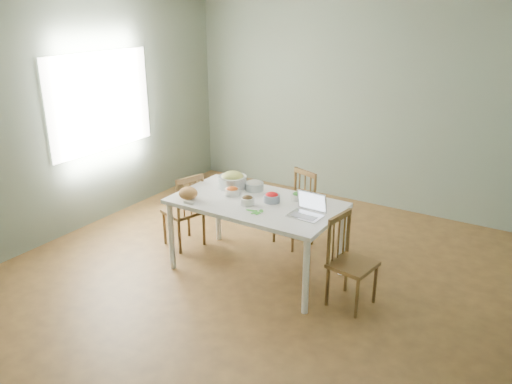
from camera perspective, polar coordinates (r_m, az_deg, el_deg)
The scene contains 20 objects.
floor at distance 5.38m, azimuth 0.41°, elevation -9.12°, with size 5.00×5.00×0.00m, color #533A20.
wall_back at distance 7.04m, azimuth 11.31°, elevation 9.50°, with size 5.00×0.00×2.70m, color slate.
wall_front at distance 3.14m, azimuth -24.34°, elevation -6.22°, with size 5.00×0.00×2.70m, color slate.
wall_left at distance 6.48m, azimuth -18.94°, elevation 7.81°, with size 0.00×5.00×2.70m, color slate.
window_left at distance 6.62m, azimuth -16.98°, elevation 9.63°, with size 0.04×1.60×1.20m, color white.
dining_table at distance 5.24m, azimuth 0.00°, elevation -5.06°, with size 1.68×0.95×0.79m, color white, non-canonical shape.
chair_far at distance 5.84m, azimuth 4.26°, elevation -1.92°, with size 0.38×0.36×0.86m, color brown, non-canonical shape.
chair_left at distance 5.85m, azimuth -8.17°, elevation -1.96°, with size 0.39×0.37×0.88m, color brown, non-canonical shape.
chair_right at distance 4.75m, azimuth 10.83°, elevation -7.78°, with size 0.38×0.37×0.87m, color brown, non-canonical shape.
bread_boule at distance 5.16m, azimuth -7.63°, elevation -0.14°, with size 0.19×0.19×0.12m, color #A77C46.
butter_stick at distance 5.05m, azimuth -7.54°, elevation -1.18°, with size 0.11×0.03×0.03m, color white.
bowl_squash at distance 5.43m, azimuth -2.65°, elevation 1.36°, with size 0.30×0.30×0.17m, color tan, non-canonical shape.
bowl_carrot at distance 5.24m, azimuth -2.70°, elevation 0.11°, with size 0.15×0.15×0.09m, color #DE5400, non-canonical shape.
bowl_onion at distance 5.37m, azimuth -0.18°, elevation 0.77°, with size 0.20×0.20×0.11m, color silver, non-canonical shape.
bowl_mushroom at distance 4.99m, azimuth -0.97°, elevation -0.93°, with size 0.14×0.14×0.09m, color #332213, non-canonical shape.
bowl_redpep at distance 5.05m, azimuth 1.78°, elevation -0.60°, with size 0.16×0.16×0.10m, color red, non-canonical shape.
bowl_broccoli at distance 5.13m, azimuth 4.71°, elevation -0.44°, with size 0.13×0.13×0.08m, color #276123, non-canonical shape.
flatbread at distance 5.23m, azimuth 5.15°, elevation -0.40°, with size 0.19×0.19×0.02m, color tan.
basil_bunch at distance 4.84m, azimuth -0.25°, elevation -2.08°, with size 0.19×0.19×0.02m, color #236C25, non-canonical shape.
laptop at distance 4.71m, azimuth 5.57°, elevation -1.58°, with size 0.30×0.25×0.21m, color silver, non-canonical shape.
Camera 1 is at (2.44, -3.97, 2.68)m, focal length 35.64 mm.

